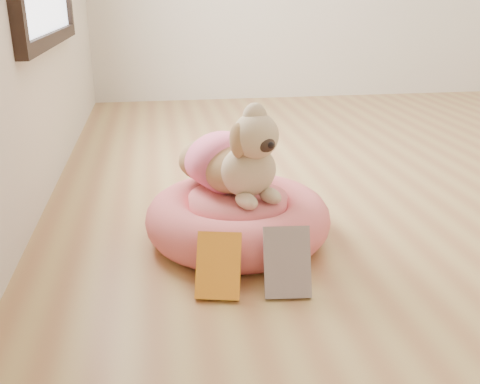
{
  "coord_description": "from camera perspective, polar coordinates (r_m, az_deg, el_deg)",
  "views": [
    {
      "loc": [
        -1.5,
        -2.36,
        0.88
      ],
      "look_at": [
        -1.22,
        -0.59,
        0.21
      ],
      "focal_mm": 40.0,
      "sensor_mm": 36.0,
      "label": 1
    }
  ],
  "objects": [
    {
      "name": "floor",
      "position": [
        2.93,
        22.26,
        1.55
      ],
      "size": [
        4.5,
        4.5,
        0.0
      ],
      "primitive_type": "plane",
      "color": "#AA7647",
      "rests_on": "ground"
    },
    {
      "name": "pet_bed",
      "position": [
        2.0,
        -0.22,
        -2.81
      ],
      "size": [
        0.69,
        0.69,
        0.18
      ],
      "color": "#EC5C6D",
      "rests_on": "floor"
    },
    {
      "name": "dog",
      "position": [
        1.95,
        -0.66,
        5.07
      ],
      "size": [
        0.51,
        0.59,
        0.36
      ],
      "primitive_type": null,
      "rotation": [
        0.0,
        0.0,
        0.4
      ],
      "color": "brown",
      "rests_on": "pet_bed"
    },
    {
      "name": "book_yellow",
      "position": [
        1.65,
        -2.3,
        -7.85
      ],
      "size": [
        0.16,
        0.16,
        0.19
      ],
      "primitive_type": "cube",
      "rotation": [
        -0.56,
        0.0,
        -0.23
      ],
      "color": "yellow",
      "rests_on": "floor"
    },
    {
      "name": "book_white",
      "position": [
        1.66,
        5.05,
        -7.45
      ],
      "size": [
        0.15,
        0.13,
        0.21
      ],
      "primitive_type": "cube",
      "rotation": [
        -0.46,
        0.0,
        -0.1
      ],
      "color": "white",
      "rests_on": "floor"
    }
  ]
}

